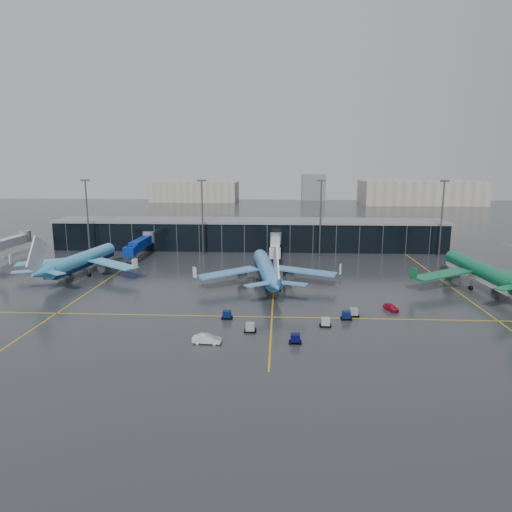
{
  "coord_description": "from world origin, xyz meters",
  "views": [
    {
      "loc": [
        11.47,
        -103.62,
        30.58
      ],
      "look_at": [
        5.0,
        18.0,
        6.0
      ],
      "focal_mm": 32.0,
      "sensor_mm": 36.0,
      "label": 1
    }
  ],
  "objects_px": {
    "service_van_red": "(391,307)",
    "airliner_aer_lingus": "(481,261)",
    "service_van_white": "(207,339)",
    "baggage_carts": "(300,322)",
    "airliner_arkefly": "(82,251)",
    "airliner_klm_near": "(266,259)",
    "mobile_airstair": "(272,285)"
  },
  "relations": [
    {
      "from": "airliner_arkefly",
      "to": "airliner_klm_near",
      "type": "height_order",
      "value": "airliner_arkefly"
    },
    {
      "from": "service_van_red",
      "to": "service_van_white",
      "type": "height_order",
      "value": "service_van_white"
    },
    {
      "from": "airliner_arkefly",
      "to": "airliner_aer_lingus",
      "type": "distance_m",
      "value": 106.13
    },
    {
      "from": "service_van_white",
      "to": "baggage_carts",
      "type": "bearing_deg",
      "value": -55.85
    },
    {
      "from": "service_van_red",
      "to": "service_van_white",
      "type": "relative_size",
      "value": 0.82
    },
    {
      "from": "baggage_carts",
      "to": "mobile_airstair",
      "type": "xyz_separation_m",
      "value": [
        -5.92,
        26.89,
        0.01
      ]
    },
    {
      "from": "airliner_klm_near",
      "to": "service_van_red",
      "type": "height_order",
      "value": "airliner_klm_near"
    },
    {
      "from": "baggage_carts",
      "to": "mobile_airstair",
      "type": "relative_size",
      "value": 7.57
    },
    {
      "from": "airliner_arkefly",
      "to": "mobile_airstair",
      "type": "height_order",
      "value": "airliner_arkefly"
    },
    {
      "from": "airliner_klm_near",
      "to": "baggage_carts",
      "type": "distance_m",
      "value": 31.83
    },
    {
      "from": "airliner_klm_near",
      "to": "mobile_airstair",
      "type": "xyz_separation_m",
      "value": [
        1.65,
        -3.47,
        -5.84
      ]
    },
    {
      "from": "airliner_aer_lingus",
      "to": "service_van_red",
      "type": "distance_m",
      "value": 33.78
    },
    {
      "from": "airliner_aer_lingus",
      "to": "baggage_carts",
      "type": "height_order",
      "value": "airliner_aer_lingus"
    },
    {
      "from": "mobile_airstair",
      "to": "airliner_aer_lingus",
      "type": "bearing_deg",
      "value": 20.02
    },
    {
      "from": "service_van_red",
      "to": "mobile_airstair",
      "type": "bearing_deg",
      "value": 125.8
    },
    {
      "from": "airliner_arkefly",
      "to": "airliner_klm_near",
      "type": "distance_m",
      "value": 52.64
    },
    {
      "from": "baggage_carts",
      "to": "service_van_white",
      "type": "relative_size",
      "value": 5.57
    },
    {
      "from": "airliner_arkefly",
      "to": "mobile_airstair",
      "type": "xyz_separation_m",
      "value": [
        53.64,
        -11.73,
        -5.88
      ]
    },
    {
      "from": "airliner_aer_lingus",
      "to": "baggage_carts",
      "type": "distance_m",
      "value": 55.62
    },
    {
      "from": "service_van_red",
      "to": "airliner_aer_lingus",
      "type": "bearing_deg",
      "value": 15.58
    },
    {
      "from": "airliner_aer_lingus",
      "to": "airliner_klm_near",
      "type": "bearing_deg",
      "value": 176.45
    },
    {
      "from": "airliner_aer_lingus",
      "to": "service_van_red",
      "type": "relative_size",
      "value": 10.81
    },
    {
      "from": "airliner_arkefly",
      "to": "service_van_white",
      "type": "distance_m",
      "value": 65.0
    },
    {
      "from": "mobile_airstair",
      "to": "baggage_carts",
      "type": "bearing_deg",
      "value": -61.31
    },
    {
      "from": "mobile_airstair",
      "to": "service_van_red",
      "type": "height_order",
      "value": "mobile_airstair"
    },
    {
      "from": "airliner_aer_lingus",
      "to": "mobile_airstair",
      "type": "distance_m",
      "value": 52.62
    },
    {
      "from": "mobile_airstair",
      "to": "service_van_red",
      "type": "distance_m",
      "value": 30.48
    },
    {
      "from": "airliner_arkefly",
      "to": "service_van_red",
      "type": "distance_m",
      "value": 84.35
    },
    {
      "from": "airliner_arkefly",
      "to": "service_van_red",
      "type": "relative_size",
      "value": 10.48
    },
    {
      "from": "airliner_arkefly",
      "to": "airliner_aer_lingus",
      "type": "height_order",
      "value": "airliner_aer_lingus"
    },
    {
      "from": "airliner_klm_near",
      "to": "airliner_arkefly",
      "type": "bearing_deg",
      "value": 162.77
    },
    {
      "from": "baggage_carts",
      "to": "service_van_red",
      "type": "relative_size",
      "value": 6.76
    }
  ]
}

